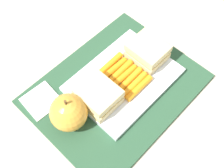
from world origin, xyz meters
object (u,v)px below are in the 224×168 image
object	(u,v)px
paper_napkin	(41,101)
apple	(69,112)
sandwich_half_left	(148,52)
sandwich_half_right	(98,96)
carrot_sticks_bundle	(124,76)
food_tray	(124,79)

from	to	relation	value
paper_napkin	apple	bearing A→B (deg)	100.04
apple	sandwich_half_left	bearing A→B (deg)	176.37
sandwich_half_left	paper_napkin	xyz separation A→B (m)	(0.24, -0.09, -0.03)
paper_napkin	sandwich_half_right	bearing A→B (deg)	131.09
carrot_sticks_bundle	sandwich_half_left	bearing A→B (deg)	-179.90
carrot_sticks_bundle	paper_napkin	bearing A→B (deg)	-30.44
food_tray	sandwich_half_left	bearing A→B (deg)	180.00
carrot_sticks_bundle	apple	size ratio (longest dim) A/B	1.17
carrot_sticks_bundle	apple	xyz separation A→B (m)	(0.15, -0.01, 0.02)
sandwich_half_left	carrot_sticks_bundle	distance (m)	0.08
sandwich_half_right	paper_napkin	size ratio (longest dim) A/B	1.14
sandwich_half_left	sandwich_half_right	distance (m)	0.16
apple	paper_napkin	xyz separation A→B (m)	(0.01, -0.08, -0.04)
sandwich_half_right	carrot_sticks_bundle	bearing A→B (deg)	179.90
sandwich_half_left	sandwich_half_right	world-z (taller)	same
food_tray	paper_napkin	world-z (taller)	food_tray
food_tray	paper_napkin	size ratio (longest dim) A/B	3.29
food_tray	apple	world-z (taller)	apple
food_tray	carrot_sticks_bundle	xyz separation A→B (m)	(-0.00, 0.00, 0.01)
food_tray	sandwich_half_left	distance (m)	0.08
sandwich_half_right	apple	world-z (taller)	apple
food_tray	carrot_sticks_bundle	world-z (taller)	carrot_sticks_bundle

